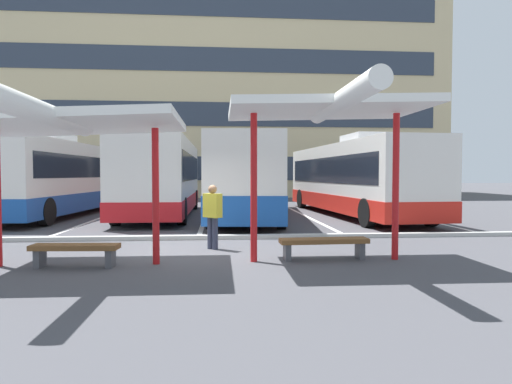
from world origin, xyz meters
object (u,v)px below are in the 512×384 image
object	(u,v)px
coach_bus_0	(64,179)
coach_bus_2	(250,179)
waiting_shelter_1	(329,111)
coach_bus_1	(162,178)
coach_bus_3	(353,179)
bench_0	(75,250)
bench_1	(324,243)
waiting_passenger_0	(213,213)
waiting_shelter_0	(72,125)

from	to	relation	value
coach_bus_0	coach_bus_2	bearing A→B (deg)	-10.58
coach_bus_0	waiting_shelter_1	distance (m)	14.97
coach_bus_1	coach_bus_3	distance (m)	8.41
bench_0	waiting_shelter_1	distance (m)	5.75
bench_0	bench_1	bearing A→B (deg)	4.55
coach_bus_1	waiting_passenger_0	bearing A→B (deg)	-75.18
coach_bus_0	bench_0	distance (m)	12.51
coach_bus_0	bench_1	distance (m)	14.65
coach_bus_3	waiting_shelter_1	bearing A→B (deg)	-109.46
coach_bus_0	coach_bus_1	bearing A→B (deg)	-12.76
bench_0	waiting_passenger_0	bearing A→B (deg)	35.66
coach_bus_3	waiting_shelter_0	xyz separation A→B (m)	(-8.72, -10.50, 1.16)
bench_0	waiting_shelter_1	world-z (taller)	waiting_shelter_1
coach_bus_2	waiting_passenger_0	world-z (taller)	coach_bus_2
bench_0	coach_bus_1	bearing A→B (deg)	88.29
waiting_shelter_0	waiting_passenger_0	world-z (taller)	waiting_shelter_0
bench_1	waiting_shelter_0	bearing A→B (deg)	-174.51
coach_bus_0	bench_0	world-z (taller)	coach_bus_0
waiting_shelter_1	waiting_passenger_0	bearing A→B (deg)	141.83
coach_bus_1	waiting_shelter_0	distance (m)	10.85
waiting_shelter_0	bench_1	distance (m)	5.62
coach_bus_1	waiting_shelter_1	distance (m)	11.77
coach_bus_3	coach_bus_2	bearing A→B (deg)	-176.98
coach_bus_2	coach_bus_3	bearing A→B (deg)	3.02
coach_bus_1	bench_1	world-z (taller)	coach_bus_1
bench_0	waiting_passenger_0	distance (m)	3.31
waiting_passenger_0	bench_1	bearing A→B (deg)	-32.05
coach_bus_1	waiting_shelter_0	world-z (taller)	coach_bus_1
coach_bus_1	bench_1	size ratio (longest dim) A/B	5.46
coach_bus_0	waiting_shelter_0	world-z (taller)	coach_bus_0
coach_bus_0	coach_bus_3	xyz separation A→B (m)	(12.89, -1.30, -0.01)
waiting_shelter_1	coach_bus_1	bearing A→B (deg)	113.85
bench_0	waiting_passenger_0	world-z (taller)	waiting_passenger_0
waiting_shelter_0	bench_0	xyz separation A→B (m)	(0.00, 0.08, -2.43)
coach_bus_1	coach_bus_3	xyz separation A→B (m)	(8.40, -0.29, -0.06)
waiting_shelter_1	bench_0	bearing A→B (deg)	-179.80
coach_bus_0	bench_1	bearing A→B (deg)	-50.86
coach_bus_2	coach_bus_1	bearing A→B (deg)	172.04
coach_bus_3	bench_1	distance (m)	10.74
coach_bus_0	coach_bus_3	bearing A→B (deg)	-5.77
coach_bus_1	coach_bus_3	bearing A→B (deg)	-1.96
waiting_shelter_0	coach_bus_2	bearing A→B (deg)	68.17
waiting_shelter_1	coach_bus_0	bearing A→B (deg)	128.21
coach_bus_0	coach_bus_1	size ratio (longest dim) A/B	1.17
coach_bus_1	coach_bus_2	distance (m)	3.83
bench_1	waiting_passenger_0	distance (m)	2.88
waiting_shelter_0	coach_bus_1	bearing A→B (deg)	88.30
coach_bus_0	coach_bus_3	distance (m)	12.95
coach_bus_1	waiting_shelter_1	world-z (taller)	coach_bus_1
coach_bus_1	waiting_shelter_1	xyz separation A→B (m)	(4.73, -10.69, 1.43)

